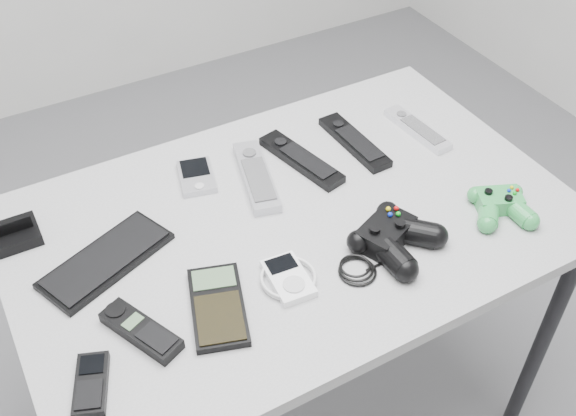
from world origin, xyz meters
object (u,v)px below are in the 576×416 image
mobile_phone (91,384)px  mp3_player (288,278)px  remote_black_a (301,159)px  remote_silver_a (256,176)px  cordless_handset (141,330)px  controller_black (393,235)px  controller_green (501,204)px  pda (196,176)px  pda_keyboard (106,260)px  remote_silver_b (417,129)px  desk (293,241)px  calculator (218,306)px  remote_black_b (354,141)px

mobile_phone → mp3_player: same height
remote_black_a → mp3_player: bearing=-136.7°
remote_silver_a → mp3_player: (-0.08, -0.28, -0.00)m
remote_black_a → cordless_handset: cordless_handset is taller
controller_black → controller_green: controller_black is taller
pda → remote_silver_a: remote_silver_a is taller
pda_keyboard → remote_black_a: size_ratio=1.12×
mobile_phone → remote_silver_b: bearing=40.6°
mobile_phone → desk: bearing=43.1°
remote_black_a → calculator: (-0.33, -0.28, -0.00)m
pda_keyboard → remote_silver_b: (0.76, 0.05, 0.00)m
desk → remote_silver_b: (0.39, 0.11, 0.07)m
desk → controller_black: bearing=-50.9°
remote_silver_a → calculator: bearing=-113.6°
desk → pda: 0.25m
pda_keyboard → mobile_phone: 0.27m
controller_green → cordless_handset: bearing=-161.3°
cordless_handset → mp3_player: cordless_handset is taller
pda → mobile_phone: mobile_phone is taller
cordless_handset → calculator: (0.14, -0.01, -0.00)m
desk → pda: pda is taller
mp3_player → remote_silver_a: bearing=78.8°
remote_black_a → controller_black: size_ratio=0.84×
remote_black_a → controller_green: bearing=-63.4°
remote_silver_a → controller_green: bearing=-25.9°
pda → remote_silver_a: (0.11, -0.06, 0.00)m
remote_silver_a → controller_green: (0.38, -0.33, 0.01)m
calculator → mp3_player: 0.14m
remote_silver_b → mp3_player: bearing=-156.4°
controller_black → controller_green: (0.24, -0.03, -0.01)m
pda → remote_silver_b: 0.52m
pda → mp3_player: 0.35m
desk → mp3_player: size_ratio=10.05×
remote_silver_a → calculator: remote_silver_a is taller
mobile_phone → remote_black_a: bearing=51.5°
desk → mp3_player: mp3_player is taller
pda → remote_black_a: size_ratio=0.50×
pda_keyboard → pda: (0.24, 0.14, 0.00)m
calculator → controller_black: size_ratio=0.67×
remote_silver_a → remote_silver_b: bearing=10.7°
pda → controller_black: 0.44m
mp3_player → remote_black_b: bearing=45.4°
desk → remote_silver_a: (-0.01, 0.14, 0.08)m
calculator → controller_green: 0.60m
remote_silver_b → calculator: size_ratio=1.05×
remote_silver_a → controller_black: bearing=-50.5°
mobile_phone → pda_keyboard: bearing=88.8°
controller_black → mobile_phone: bearing=160.0°
remote_black_b → controller_black: bearing=-112.2°
mp3_player → controller_black: controller_black is taller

